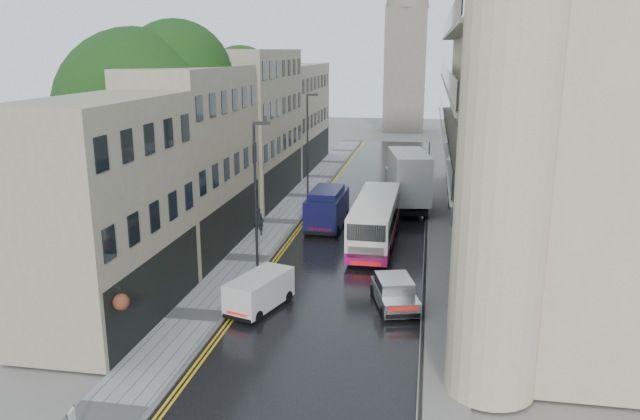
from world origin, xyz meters
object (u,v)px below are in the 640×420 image
(white_lorry, at_px, (395,185))
(white_van, at_px, (230,299))
(navy_van, at_px, (307,213))
(tree_far, at_px, (217,125))
(tree_near, at_px, (140,139))
(pedestrian, at_px, (258,221))
(cream_bus, at_px, (352,233))
(lamp_post_far, at_px, (308,145))
(silver_hatchback, at_px, (384,303))
(lamp_post_near, at_px, (256,198))

(white_lorry, xyz_separation_m, white_van, (-6.41, -19.87, -1.41))
(navy_van, bearing_deg, white_van, -92.54)
(tree_far, height_order, white_van, tree_far)
(tree_near, relative_size, pedestrian, 7.42)
(cream_bus, relative_size, lamp_post_far, 1.26)
(tree_near, xyz_separation_m, lamp_post_far, (7.00, 16.20, -2.61))
(silver_hatchback, xyz_separation_m, navy_van, (-6.15, 12.81, 0.71))
(navy_van, relative_size, lamp_post_far, 0.67)
(white_lorry, distance_m, white_van, 20.93)
(cream_bus, height_order, pedestrian, cream_bus)
(tree_near, height_order, cream_bus, tree_near)
(navy_van, height_order, lamp_post_far, lamp_post_far)
(white_lorry, bearing_deg, tree_near, -152.65)
(tree_near, bearing_deg, white_van, -46.99)
(cream_bus, distance_m, lamp_post_far, 16.66)
(cream_bus, height_order, lamp_post_far, lamp_post_far)
(tree_far, bearing_deg, silver_hatchback, -54.27)
(tree_near, distance_m, navy_van, 11.75)
(silver_hatchback, xyz_separation_m, lamp_post_near, (-7.45, 5.13, 3.49))
(tree_near, bearing_deg, navy_van, 28.88)
(cream_bus, bearing_deg, navy_van, 130.78)
(tree_far, bearing_deg, lamp_post_near, -64.42)
(cream_bus, xyz_separation_m, navy_van, (-3.57, 4.22, -0.01))
(cream_bus, height_order, navy_van, cream_bus)
(lamp_post_near, distance_m, lamp_post_far, 18.88)
(white_lorry, height_order, white_van, white_lorry)
(tree_far, distance_m, pedestrian, 11.93)
(lamp_post_near, relative_size, lamp_post_far, 0.98)
(white_lorry, distance_m, silver_hatchback, 18.95)
(white_van, distance_m, navy_van, 13.85)
(white_lorry, relative_size, lamp_post_near, 1.05)
(white_van, bearing_deg, silver_hatchback, 25.68)
(tree_near, xyz_separation_m, white_van, (8.20, -8.79, -6.06))
(pedestrian, bearing_deg, navy_van, -160.49)
(white_van, relative_size, lamp_post_near, 0.47)
(tree_near, height_order, navy_van, tree_near)
(navy_van, bearing_deg, white_lorry, 48.93)
(cream_bus, height_order, silver_hatchback, cream_bus)
(tree_near, distance_m, lamp_post_far, 17.84)
(cream_bus, distance_m, silver_hatchback, 9.00)
(white_van, bearing_deg, navy_van, 103.87)
(lamp_post_near, bearing_deg, tree_near, 151.41)
(white_van, bearing_deg, tree_near, 150.62)
(white_van, bearing_deg, cream_bus, 82.60)
(tree_far, relative_size, navy_van, 2.21)
(silver_hatchback, bearing_deg, cream_bus, 91.56)
(silver_hatchback, xyz_separation_m, white_van, (-7.05, -1.00, 0.14))
(lamp_post_near, bearing_deg, lamp_post_far, 82.72)
(white_van, relative_size, navy_van, 0.68)
(white_van, distance_m, lamp_post_near, 7.00)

